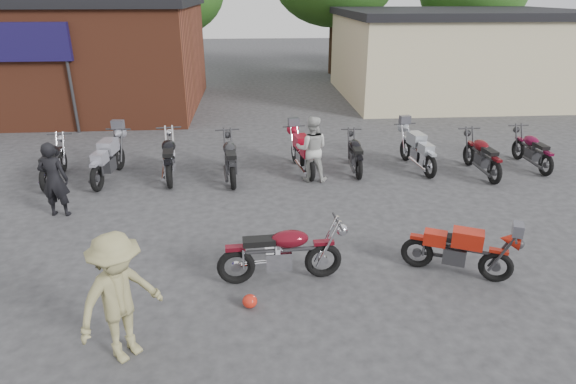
{
  "coord_description": "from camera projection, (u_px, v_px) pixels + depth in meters",
  "views": [
    {
      "loc": [
        -0.74,
        -6.67,
        4.5
      ],
      "look_at": [
        -0.08,
        1.9,
        0.9
      ],
      "focal_mm": 30.0,
      "sensor_mm": 36.0,
      "label": 1
    }
  ],
  "objects": [
    {
      "name": "person_dark",
      "position": [
        54.0,
        180.0,
        10.16
      ],
      "size": [
        0.63,
        0.44,
        1.64
      ],
      "primitive_type": "imported",
      "rotation": [
        0.0,
        0.0,
        3.06
      ],
      "color": "black",
      "rests_on": "ground"
    },
    {
      "name": "row_bike_6",
      "position": [
        418.0,
        148.0,
        12.98
      ],
      "size": [
        0.92,
        2.07,
        1.16
      ],
      "primitive_type": null,
      "rotation": [
        0.0,
        0.0,
        1.7
      ],
      "color": "#9AA0A8",
      "rests_on": "ground"
    },
    {
      "name": "sportbike",
      "position": [
        459.0,
        248.0,
        8.08
      ],
      "size": [
        1.85,
        1.29,
        1.02
      ],
      "primitive_type": null,
      "rotation": [
        0.0,
        0.0,
        -0.45
      ],
      "color": "#B41E0F",
      "rests_on": "ground"
    },
    {
      "name": "row_bike_3",
      "position": [
        230.0,
        156.0,
        12.29
      ],
      "size": [
        0.87,
        2.1,
        1.18
      ],
      "primitive_type": null,
      "rotation": [
        0.0,
        0.0,
        1.67
      ],
      "color": "#252527",
      "rests_on": "ground"
    },
    {
      "name": "row_bike_2",
      "position": [
        169.0,
        155.0,
        12.37
      ],
      "size": [
        0.93,
        2.16,
        1.21
      ],
      "primitive_type": null,
      "rotation": [
        0.0,
        0.0,
        1.69
      ],
      "color": "black",
      "rests_on": "ground"
    },
    {
      "name": "row_bike_5",
      "position": [
        355.0,
        152.0,
        12.86
      ],
      "size": [
        0.67,
        1.83,
        1.05
      ],
      "primitive_type": null,
      "rotation": [
        0.0,
        0.0,
        1.53
      ],
      "color": "black",
      "rests_on": "ground"
    },
    {
      "name": "row_bike_7",
      "position": [
        482.0,
        153.0,
        12.61
      ],
      "size": [
        0.7,
        1.97,
        1.13
      ],
      "primitive_type": null,
      "rotation": [
        0.0,
        0.0,
        1.6
      ],
      "color": "#560A10",
      "rests_on": "ground"
    },
    {
      "name": "tree_3",
      "position": [
        471.0,
        4.0,
        27.53
      ],
      "size": [
        6.08,
        6.08,
        7.6
      ],
      "primitive_type": null,
      "color": "#214412",
      "rests_on": "ground"
    },
    {
      "name": "row_bike_0",
      "position": [
        53.0,
        160.0,
        12.11
      ],
      "size": [
        0.79,
        1.99,
        1.13
      ],
      "primitive_type": null,
      "rotation": [
        0.0,
        0.0,
        1.65
      ],
      "color": "black",
      "rests_on": "ground"
    },
    {
      "name": "stucco_building",
      "position": [
        456.0,
        57.0,
        21.64
      ],
      "size": [
        10.0,
        8.0,
        3.5
      ],
      "primitive_type": "cube",
      "color": "#C1BA8A",
      "rests_on": "ground"
    },
    {
      "name": "person_tan",
      "position": [
        120.0,
        298.0,
        6.09
      ],
      "size": [
        1.3,
        1.31,
        1.82
      ],
      "primitive_type": "imported",
      "rotation": [
        0.0,
        0.0,
        0.81
      ],
      "color": "#908959",
      "rests_on": "ground"
    },
    {
      "name": "row_bike_1",
      "position": [
        108.0,
        157.0,
        12.22
      ],
      "size": [
        0.89,
        2.15,
        1.21
      ],
      "primitive_type": null,
      "rotation": [
        0.0,
        0.0,
        1.47
      ],
      "color": "#9695A3",
      "rests_on": "ground"
    },
    {
      "name": "person_light",
      "position": [
        312.0,
        149.0,
        12.07
      ],
      "size": [
        0.9,
        0.75,
        1.67
      ],
      "primitive_type": "imported",
      "rotation": [
        0.0,
        0.0,
        2.98
      ],
      "color": "#B4B4B0",
      "rests_on": "ground"
    },
    {
      "name": "brick_building",
      "position": [
        45.0,
        58.0,
        19.4
      ],
      "size": [
        12.0,
        8.0,
        4.0
      ],
      "primitive_type": "cube",
      "color": "brown",
      "rests_on": "ground"
    },
    {
      "name": "row_bike_8",
      "position": [
        532.0,
        148.0,
        13.13
      ],
      "size": [
        0.66,
        1.87,
        1.08
      ],
      "primitive_type": null,
      "rotation": [
        0.0,
        0.0,
        1.59
      ],
      "color": "#590B28",
      "rests_on": "ground"
    },
    {
      "name": "helmet",
      "position": [
        250.0,
        301.0,
        7.38
      ],
      "size": [
        0.29,
        0.29,
        0.21
      ],
      "primitive_type": "ellipsoid",
      "rotation": [
        0.0,
        0.0,
        -0.31
      ],
      "color": "red",
      "rests_on": "ground"
    },
    {
      "name": "row_bike_4",
      "position": [
        302.0,
        151.0,
        12.78
      ],
      "size": [
        0.98,
        2.06,
        1.15
      ],
      "primitive_type": null,
      "rotation": [
        0.0,
        0.0,
        1.74
      ],
      "color": "#B40F26",
      "rests_on": "ground"
    },
    {
      "name": "tree_1",
      "position": [
        171.0,
        7.0,
        26.38
      ],
      "size": [
        5.92,
        5.92,
        7.4
      ],
      "primitive_type": null,
      "color": "#214412",
      "rests_on": "ground"
    },
    {
      "name": "vintage_motorcycle",
      "position": [
        283.0,
        249.0,
        7.89
      ],
      "size": [
        2.05,
        0.79,
        1.17
      ],
      "primitive_type": null,
      "rotation": [
        0.0,
        0.0,
        0.06
      ],
      "color": "#590B15",
      "rests_on": "ground"
    },
    {
      "name": "ground",
      "position": [
        302.0,
        286.0,
        7.93
      ],
      "size": [
        90.0,
        90.0,
        0.0
      ],
      "primitive_type": "plane",
      "color": "#2E2E30"
    }
  ]
}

